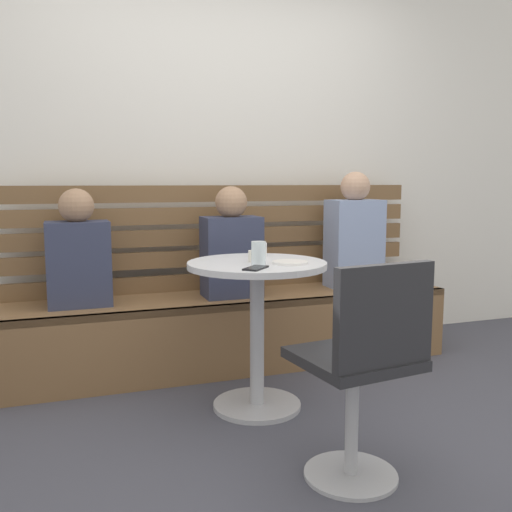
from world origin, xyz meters
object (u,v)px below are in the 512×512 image
Objects in this scene: phone_on_table at (256,268)px; white_chair at (364,365)px; cup_water_clear at (259,253)px; plate_small at (290,263)px; person_adult at (354,236)px; cup_ceramic_white at (259,249)px; booth_bench at (233,330)px; cup_espresso_small at (254,256)px; person_child_middle at (231,248)px; person_child_left at (78,254)px; cafe_table at (257,306)px.

white_chair is at bearing 152.32° from phone_on_table.
plate_small is (0.15, -0.02, -0.05)m from cup_water_clear.
person_adult is 9.39× the size of cup_ceramic_white.
booth_bench is at bearing 90.15° from cup_ceramic_white.
cup_ceramic_white is 0.73× the size of cup_water_clear.
cup_ceramic_white is 0.31m from cup_water_clear.
cup_espresso_small is at bearing 138.96° from plate_small.
white_chair is 0.81m from cup_water_clear.
person_adult is (0.79, 1.49, 0.31)m from white_chair.
person_adult is 0.85m from person_child_middle.
cup_espresso_small is (0.01, 0.10, -0.03)m from cup_water_clear.
cup_espresso_small is (0.79, -0.67, 0.04)m from person_child_left.
person_child_left is 0.99× the size of person_child_middle.
plate_small is (0.93, -0.79, 0.02)m from person_child_left.
person_adult reaches higher than cup_ceramic_white.
person_child_left reaches higher than cup_espresso_small.
cup_ceramic_white is 0.22m from cup_espresso_small.
person_adult is (0.83, 0.00, 0.56)m from booth_bench.
cup_water_clear is 0.65× the size of plate_small.
white_chair is 5.00× the size of plate_small.
cup_ceramic_white is 0.44m from phone_on_table.
cafe_table is at bearing -67.54° from phone_on_table.
white_chair is at bearing -78.23° from cup_water_clear.
person_child_middle is at bearing -2.19° from person_child_left.
cup_espresso_small is (-0.92, -0.67, -0.01)m from person_adult.
white_chair is 1.13× the size of person_adult.
white_chair is (0.04, -1.48, 0.24)m from booth_bench.
person_child_left is at bearing 139.69° from cup_espresso_small.
booth_bench is at bearing 91.63° from white_chair.
white_chair is 15.18× the size of cup_espresso_small.
cup_espresso_small is at bearing 99.61° from white_chair.
phone_on_table is (-0.21, 0.60, 0.28)m from white_chair.
person_child_left is at bearing 177.81° from person_child_middle.
plate_small reaches higher than booth_bench.
cup_ceramic_white is (-0.04, 1.01, 0.31)m from white_chair.
plate_small is (0.06, -0.76, 0.01)m from person_child_middle.
cup_water_clear is at bearing -110.54° from cup_ceramic_white.
cafe_table is 0.68m from person_child_middle.
person_child_left is 4.65× the size of phone_on_table.
cup_espresso_small is at bearing -144.12° from person_adult.
person_adult is at bearing 39.32° from cup_water_clear.
cup_water_clear is (-0.94, -0.77, 0.02)m from person_adult.
person_child_middle reaches higher than cup_espresso_small.
cup_espresso_small is 0.33× the size of plate_small.
phone_on_table is at bearing -111.94° from cup_ceramic_white.
white_chair is 7.73× the size of cup_water_clear.
person_child_left is 11.62× the size of cup_espresso_small.
cup_espresso_small is 0.19m from plate_small.
white_chair is at bearing -88.37° from booth_bench.
white_chair is 1.31× the size of person_child_left.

